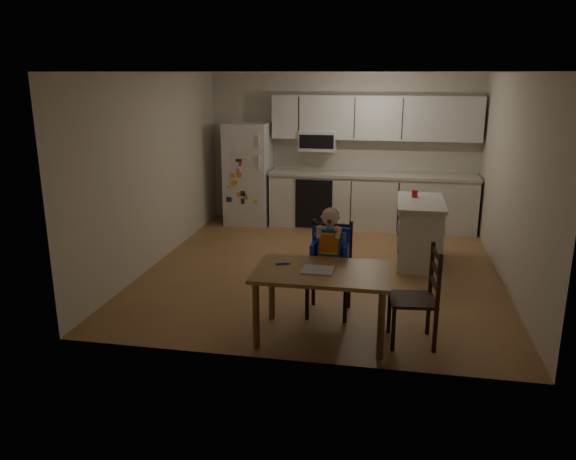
% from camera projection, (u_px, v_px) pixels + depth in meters
% --- Properties ---
extents(room, '(4.52, 5.01, 2.51)m').
position_uv_depth(room, '(329.00, 169.00, 7.52)').
color(room, olive).
rests_on(room, ground).
extents(refrigerator, '(0.72, 0.70, 1.70)m').
position_uv_depth(refrigerator, '(248.00, 174.00, 9.49)').
color(refrigerator, silver).
rests_on(refrigerator, ground).
extents(kitchen_run, '(3.37, 0.62, 2.15)m').
position_uv_depth(kitchen_run, '(371.00, 175.00, 9.20)').
color(kitchen_run, silver).
rests_on(kitchen_run, ground).
extents(kitchen_island, '(0.61, 1.16, 0.86)m').
position_uv_depth(kitchen_island, '(419.00, 232.00, 7.55)').
color(kitchen_island, silver).
rests_on(kitchen_island, ground).
extents(red_cup, '(0.08, 0.08, 0.10)m').
position_uv_depth(red_cup, '(415.00, 194.00, 7.63)').
color(red_cup, red).
rests_on(red_cup, kitchen_island).
extents(dining_table, '(1.29, 0.83, 0.69)m').
position_uv_depth(dining_table, '(323.00, 279.00, 5.33)').
color(dining_table, olive).
rests_on(dining_table, ground).
extents(napkin, '(0.30, 0.26, 0.01)m').
position_uv_depth(napkin, '(318.00, 270.00, 5.29)').
color(napkin, '#ABACB0').
rests_on(napkin, dining_table).
extents(toddler_spoon, '(0.12, 0.06, 0.02)m').
position_uv_depth(toddler_spoon, '(282.00, 264.00, 5.46)').
color(toddler_spoon, '#1535CF').
rests_on(toddler_spoon, dining_table).
extents(chair_booster, '(0.44, 0.44, 1.16)m').
position_uv_depth(chair_booster, '(330.00, 250.00, 5.89)').
color(chair_booster, black).
rests_on(chair_booster, ground).
extents(chair_side, '(0.46, 0.46, 0.95)m').
position_uv_depth(chair_side, '(424.00, 290.00, 5.24)').
color(chair_side, black).
rests_on(chair_side, ground).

